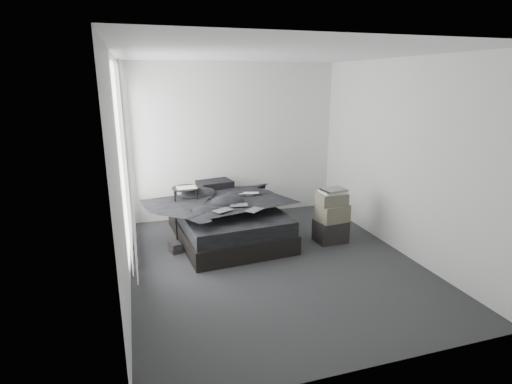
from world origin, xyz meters
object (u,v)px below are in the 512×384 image
object	(u,v)px
laptop	(249,190)
box_lower	(331,231)
side_stand	(187,212)
bed	(228,230)

from	to	relation	value
laptop	box_lower	xyz separation A→B (m)	(1.07, -0.65, -0.54)
side_stand	box_lower	world-z (taller)	side_stand
laptop	side_stand	size ratio (longest dim) A/B	0.41
bed	box_lower	bearing A→B (deg)	-26.76
side_stand	box_lower	xyz separation A→B (m)	(1.99, -0.85, -0.22)
box_lower	side_stand	bearing A→B (deg)	156.92
side_stand	box_lower	distance (m)	2.17
bed	box_lower	xyz separation A→B (m)	(1.42, -0.57, 0.03)
laptop	box_lower	distance (m)	1.36
side_stand	bed	bearing A→B (deg)	-25.62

